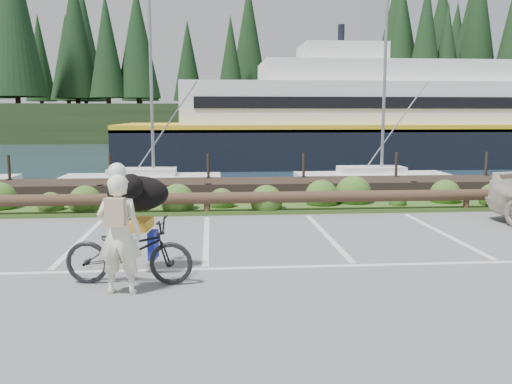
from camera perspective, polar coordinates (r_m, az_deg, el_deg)
ground at (r=9.70m, az=-5.33°, el=-7.44°), size 72.00×72.00×0.00m
harbor_backdrop at (r=87.85m, az=-4.60°, el=6.45°), size 170.00×160.00×30.00m
vegetation_strip at (r=14.87m, az=-5.14°, el=-1.76°), size 34.00×1.60×0.10m
log_rail at (r=14.19m, az=-5.16°, el=-2.44°), size 32.00×0.30×0.60m
bicycle at (r=8.61m, az=-13.23°, el=-6.07°), size 2.05×0.93×1.04m
cyclist at (r=8.10m, az=-14.19°, el=-4.32°), size 0.70×0.50×1.78m
dog at (r=9.06m, az=-12.33°, el=-0.14°), size 0.61×1.05×0.58m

